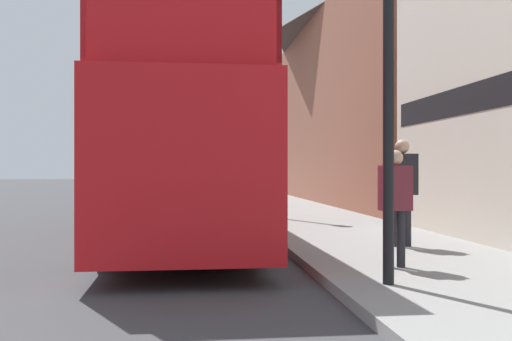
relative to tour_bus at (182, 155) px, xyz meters
name	(u,v)px	position (x,y,z in m)	size (l,w,h in m)	color
ground_plane	(80,208)	(-4.08, 11.56, -1.77)	(144.00, 144.00, 0.00)	#3D3D3F
sidewalk	(287,209)	(3.58, 8.56, -1.70)	(3.52, 108.00, 0.14)	gray
brick_terrace_rear	(363,88)	(8.33, 15.28, 3.57)	(6.00, 24.35, 10.67)	#935642
tour_bus	(182,155)	(0.00, 0.00, 0.00)	(2.66, 10.27, 3.86)	red
parked_car_ahead_of_bus	(206,193)	(0.69, 7.70, -1.08)	(1.96, 4.05, 1.49)	maroon
pedestrian_second	(395,197)	(2.94, -4.43, -0.66)	(0.42, 0.23, 1.61)	#232328
pedestrian_third	(402,182)	(3.82, -2.30, -0.51)	(0.49, 0.27, 1.86)	#232328
lamp_post_nearest	(388,24)	(2.45, -5.58, 1.41)	(0.35, 0.35, 4.37)	black
lamp_post_second	(269,92)	(2.36, 4.34, 1.89)	(0.35, 0.35, 5.15)	black
lamp_post_third	(235,131)	(2.17, 14.27, 1.42)	(0.35, 0.35, 4.39)	black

